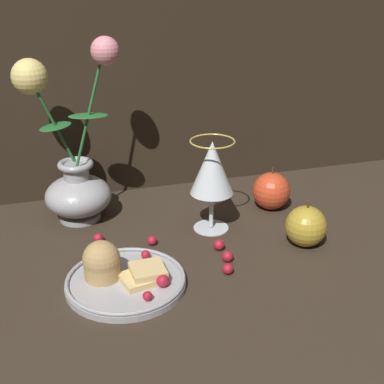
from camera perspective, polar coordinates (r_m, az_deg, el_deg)
ground_plane at (r=0.93m, az=-2.88°, el=-6.10°), size 2.40×2.40×0.00m
vase at (r=1.01m, az=-12.52°, el=2.43°), size 0.18×0.12×0.34m
plate_with_pastries at (r=0.83m, az=-7.69°, el=-8.73°), size 0.18×0.18×0.07m
wine_glass at (r=0.95m, az=2.14°, el=2.28°), size 0.08×0.08×0.17m
apple_beside_vase at (r=1.07m, az=8.46°, el=0.13°), size 0.07×0.07×0.09m
apple_near_glass at (r=0.94m, az=12.05°, el=-3.58°), size 0.07×0.07×0.08m
berry_near_plate at (r=0.94m, az=-4.29°, el=-5.18°), size 0.02×0.02×0.02m
berry_front_center at (r=0.92m, az=2.89°, el=-5.65°), size 0.02×0.02×0.02m
berry_by_glass_stem at (r=0.96m, az=-9.96°, el=-4.87°), size 0.02×0.02×0.02m
berry_under_candlestick at (r=0.89m, az=3.82°, el=-6.87°), size 0.02×0.02×0.02m
berry_far_right at (r=0.86m, az=3.83°, el=-8.18°), size 0.02×0.02×0.02m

